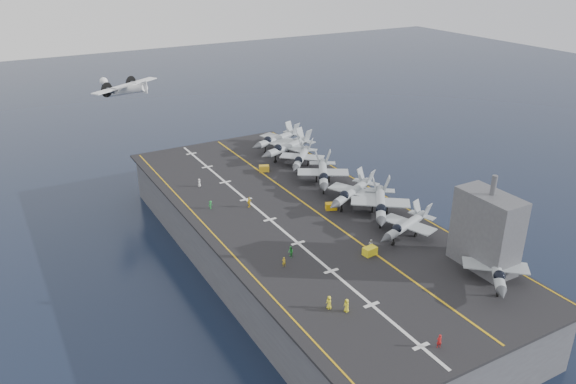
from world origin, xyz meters
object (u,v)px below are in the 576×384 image
fighter_jet_0 (496,267)px  transport_plane (126,90)px  tow_cart_a (370,251)px  island_superstructure (488,222)px

fighter_jet_0 → transport_plane: size_ratio=0.68×
fighter_jet_0 → transport_plane: (-28.39, 93.08, 9.85)m
tow_cart_a → transport_plane: 80.57m
island_superstructure → fighter_jet_0: (-1.69, -4.09, -5.06)m
island_superstructure → fighter_jet_0: size_ratio=0.90×
island_superstructure → fighter_jet_0: island_superstructure is taller
island_superstructure → transport_plane: 94.05m
island_superstructure → fighter_jet_0: 6.72m
transport_plane → island_superstructure: bearing=-71.3°
island_superstructure → tow_cart_a: (-12.91, 11.14, -6.85)m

